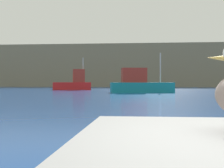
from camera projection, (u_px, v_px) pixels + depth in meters
hillside_backdrop at (148, 67)px, 71.65m from camera, size 140.00×15.54×9.04m
fishing_boat_teal at (140, 84)px, 31.24m from camera, size 6.46×3.00×4.01m
fishing_boat_red at (74, 83)px, 41.88m from camera, size 5.19×2.68×4.35m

